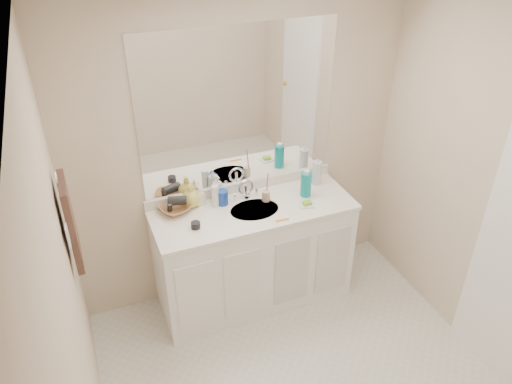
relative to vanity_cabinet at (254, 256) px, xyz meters
The scene contains 28 objects.
ceiling 2.23m from the vanity_cabinet, 90.00° to the right, with size 2.60×2.60×0.02m, color white.
wall_back 0.82m from the vanity_cabinet, 90.00° to the left, with size 2.60×0.02×2.40m, color beige.
wall_left 1.83m from the vanity_cabinet, 141.75° to the right, with size 0.02×2.60×2.40m, color beige.
wall_right 1.83m from the vanity_cabinet, 38.25° to the right, with size 0.02×2.60×2.40m, color beige.
vanity_cabinet is the anchor object (origin of this frame).
countertop 0.44m from the vanity_cabinet, ahead, with size 1.52×0.57×0.03m, color white.
backsplash 0.56m from the vanity_cabinet, 90.00° to the left, with size 1.52×0.03×0.08m, color white.
sink_basin 0.44m from the vanity_cabinet, 90.00° to the right, with size 0.37×0.37×0.02m, color #BAB1A2.
faucet 0.53m from the vanity_cabinet, 90.00° to the left, with size 0.02×0.02×0.11m, color silver.
mirror 1.17m from the vanity_cabinet, 90.00° to the left, with size 1.48×0.01×1.20m, color white.
blue_mug 0.57m from the vanity_cabinet, 143.93° to the left, with size 0.08×0.08×0.12m, color #183BA5.
tan_cup 0.52m from the vanity_cabinet, 25.94° to the left, with size 0.06×0.06×0.08m, color beige.
toothbrush 0.62m from the vanity_cabinet, 24.27° to the left, with size 0.01×0.01×0.18m, color #E13B79.
mouthwash_bottle 0.71m from the vanity_cabinet, ahead, with size 0.08×0.08×0.20m, color #0B8B8F.
clear_pump_bottle 0.83m from the vanity_cabinet, 13.80° to the left, with size 0.07×0.07×0.19m, color silver.
soap_dish 0.61m from the vanity_cabinet, 17.47° to the right, with size 0.11×0.09×0.01m, color white.
green_soap 0.62m from the vanity_cabinet, 17.47° to the right, with size 0.07×0.05×0.02m, color #8EBF2E.
orange_comb 0.53m from the vanity_cabinet, 59.26° to the right, with size 0.10×0.02×0.00m, color orange.
dark_jar 0.67m from the vanity_cabinet, behind, with size 0.07×0.07×0.05m, color black.
extra_white_bottle 0.61m from the vanity_cabinet, 151.45° to the left, with size 0.05×0.05×0.17m, color white.
soap_bottle_white 0.63m from the vanity_cabinet, 134.83° to the left, with size 0.08×0.08×0.21m, color white.
soap_bottle_cream 0.67m from the vanity_cabinet, 150.57° to the left, with size 0.07×0.07×0.15m, color #F0E1C4.
soap_bottle_yellow 0.72m from the vanity_cabinet, 153.76° to the left, with size 0.14×0.14×0.18m, color #DAC755.
wicker_basket 0.75m from the vanity_cabinet, 162.30° to the left, with size 0.23×0.23×0.06m, color #9F6940.
hair_dryer 0.78m from the vanity_cabinet, 161.67° to the left, with size 0.07×0.07×0.14m, color black.
towel_ring 1.71m from the vanity_cabinet, 168.86° to the right, with size 0.11×0.11×0.01m, color silver.
hand_towel 1.52m from the vanity_cabinet, 168.69° to the right, with size 0.04×0.32×0.55m, color #301F19.
switch_plate 1.61m from the vanity_cabinet, 160.52° to the right, with size 0.01×0.09×0.13m, color white.
Camera 1 is at (-1.14, -1.83, 2.94)m, focal length 35.00 mm.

